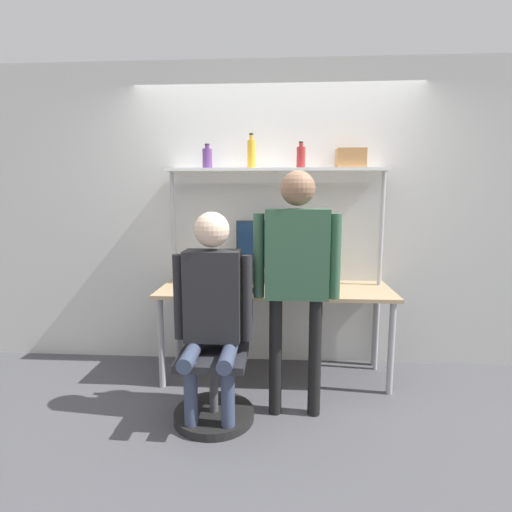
{
  "coord_description": "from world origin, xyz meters",
  "views": [
    {
      "loc": [
        0.04,
        -2.93,
        1.56
      ],
      "look_at": [
        -0.13,
        -0.16,
        1.13
      ],
      "focal_mm": 28.0,
      "sensor_mm": 36.0,
      "label": 1
    }
  ],
  "objects_px": {
    "cell_phone": "(250,290)",
    "person_seated": "(212,300)",
    "laptop": "(216,280)",
    "office_chair": "(215,377)",
    "bottle_amber": "(251,154)",
    "storage_box": "(351,159)",
    "bottle_red": "(301,157)",
    "person_standing": "(297,262)",
    "monitor": "(269,247)",
    "bottle_purple": "(207,158)"
  },
  "relations": [
    {
      "from": "office_chair",
      "to": "bottle_purple",
      "type": "height_order",
      "value": "bottle_purple"
    },
    {
      "from": "office_chair",
      "to": "bottle_amber",
      "type": "xyz_separation_m",
      "value": [
        0.2,
        0.84,
        1.6
      ]
    },
    {
      "from": "person_seated",
      "to": "person_standing",
      "type": "bearing_deg",
      "value": 11.33
    },
    {
      "from": "monitor",
      "to": "storage_box",
      "type": "height_order",
      "value": "storage_box"
    },
    {
      "from": "person_seated",
      "to": "bottle_amber",
      "type": "height_order",
      "value": "bottle_amber"
    },
    {
      "from": "cell_phone",
      "to": "storage_box",
      "type": "xyz_separation_m",
      "value": [
        0.82,
        0.29,
        1.07
      ]
    },
    {
      "from": "cell_phone",
      "to": "monitor",
      "type": "bearing_deg",
      "value": 65.18
    },
    {
      "from": "monitor",
      "to": "bottle_purple",
      "type": "height_order",
      "value": "bottle_purple"
    },
    {
      "from": "bottle_amber",
      "to": "monitor",
      "type": "bearing_deg",
      "value": 8.89
    },
    {
      "from": "monitor",
      "to": "person_standing",
      "type": "distance_m",
      "value": 0.83
    },
    {
      "from": "laptop",
      "to": "bottle_purple",
      "type": "height_order",
      "value": "bottle_purple"
    },
    {
      "from": "cell_phone",
      "to": "person_seated",
      "type": "xyz_separation_m",
      "value": [
        -0.21,
        -0.6,
        0.07
      ]
    },
    {
      "from": "monitor",
      "to": "person_seated",
      "type": "distance_m",
      "value": 1.01
    },
    {
      "from": "cell_phone",
      "to": "person_seated",
      "type": "distance_m",
      "value": 0.64
    },
    {
      "from": "cell_phone",
      "to": "bottle_amber",
      "type": "distance_m",
      "value": 1.15
    },
    {
      "from": "office_chair",
      "to": "storage_box",
      "type": "bearing_deg",
      "value": 39.37
    },
    {
      "from": "laptop",
      "to": "cell_phone",
      "type": "distance_m",
      "value": 0.3
    },
    {
      "from": "laptop",
      "to": "storage_box",
      "type": "height_order",
      "value": "storage_box"
    },
    {
      "from": "cell_phone",
      "to": "bottle_red",
      "type": "height_order",
      "value": "bottle_red"
    },
    {
      "from": "laptop",
      "to": "bottle_red",
      "type": "relative_size",
      "value": 1.45
    },
    {
      "from": "laptop",
      "to": "cell_phone",
      "type": "bearing_deg",
      "value": -12.24
    },
    {
      "from": "laptop",
      "to": "office_chair",
      "type": "height_order",
      "value": "laptop"
    },
    {
      "from": "laptop",
      "to": "bottle_amber",
      "type": "distance_m",
      "value": 1.11
    },
    {
      "from": "monitor",
      "to": "storage_box",
      "type": "bearing_deg",
      "value": -2.07
    },
    {
      "from": "cell_phone",
      "to": "person_seated",
      "type": "height_order",
      "value": "person_seated"
    },
    {
      "from": "office_chair",
      "to": "person_seated",
      "type": "relative_size",
      "value": 0.65
    },
    {
      "from": "person_seated",
      "to": "storage_box",
      "type": "relative_size",
      "value": 6.07
    },
    {
      "from": "person_standing",
      "to": "bottle_purple",
      "type": "bearing_deg",
      "value": 133.59
    },
    {
      "from": "bottle_red",
      "to": "office_chair",
      "type": "bearing_deg",
      "value": -126.13
    },
    {
      "from": "monitor",
      "to": "cell_phone",
      "type": "distance_m",
      "value": 0.47
    },
    {
      "from": "office_chair",
      "to": "person_seated",
      "type": "height_order",
      "value": "person_seated"
    },
    {
      "from": "person_seated",
      "to": "storage_box",
      "type": "xyz_separation_m",
      "value": [
        1.03,
        0.89,
        0.99
      ]
    },
    {
      "from": "bottle_purple",
      "to": "storage_box",
      "type": "distance_m",
      "value": 1.2
    },
    {
      "from": "person_standing",
      "to": "bottle_red",
      "type": "bearing_deg",
      "value": 86.07
    },
    {
      "from": "laptop",
      "to": "bottle_red",
      "type": "xyz_separation_m",
      "value": [
        0.69,
        0.23,
        1.02
      ]
    },
    {
      "from": "monitor",
      "to": "cell_phone",
      "type": "height_order",
      "value": "monitor"
    },
    {
      "from": "office_chair",
      "to": "laptop",
      "type": "bearing_deg",
      "value": 97.27
    },
    {
      "from": "bottle_purple",
      "to": "storage_box",
      "type": "bearing_deg",
      "value": 0.0
    },
    {
      "from": "bottle_amber",
      "to": "storage_box",
      "type": "distance_m",
      "value": 0.83
    },
    {
      "from": "person_seated",
      "to": "bottle_purple",
      "type": "height_order",
      "value": "bottle_purple"
    },
    {
      "from": "laptop",
      "to": "bottle_purple",
      "type": "bearing_deg",
      "value": 113.23
    },
    {
      "from": "bottle_amber",
      "to": "laptop",
      "type": "bearing_deg",
      "value": -140.32
    },
    {
      "from": "person_standing",
      "to": "storage_box",
      "type": "height_order",
      "value": "storage_box"
    },
    {
      "from": "office_chair",
      "to": "bottle_red",
      "type": "height_order",
      "value": "bottle_red"
    },
    {
      "from": "bottle_amber",
      "to": "storage_box",
      "type": "xyz_separation_m",
      "value": [
        0.83,
        0.0,
        -0.04
      ]
    },
    {
      "from": "person_seated",
      "to": "bottle_red",
      "type": "height_order",
      "value": "bottle_red"
    },
    {
      "from": "person_standing",
      "to": "bottle_amber",
      "type": "xyz_separation_m",
      "value": [
        -0.36,
        0.78,
        0.79
      ]
    },
    {
      "from": "bottle_red",
      "to": "bottle_amber",
      "type": "relative_size",
      "value": 0.76
    },
    {
      "from": "laptop",
      "to": "storage_box",
      "type": "bearing_deg",
      "value": 11.72
    },
    {
      "from": "office_chair",
      "to": "person_standing",
      "type": "bearing_deg",
      "value": 6.77
    }
  ]
}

